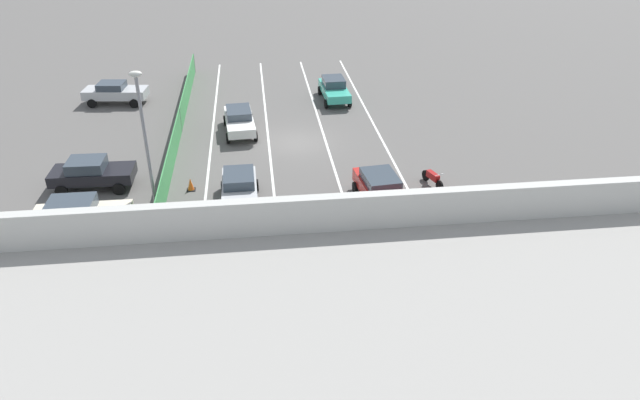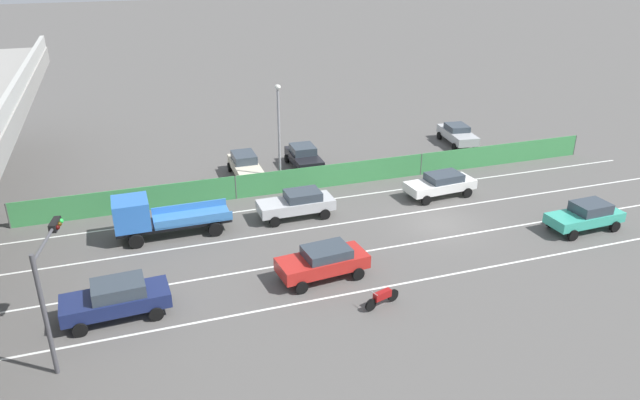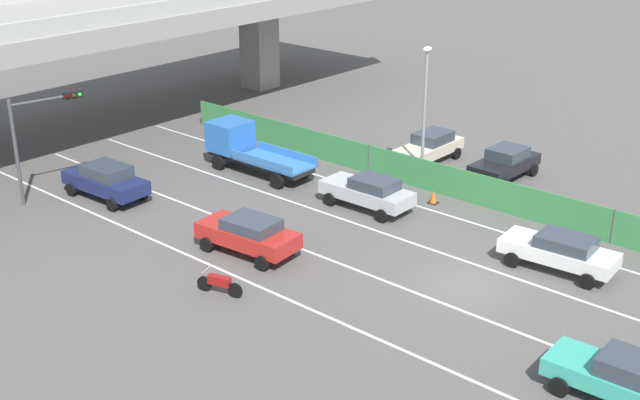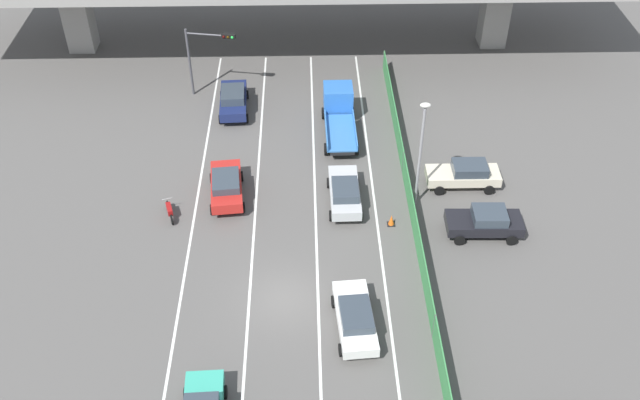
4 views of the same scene
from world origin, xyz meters
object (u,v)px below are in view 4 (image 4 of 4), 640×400
car_hatchback_white (355,317)px  parked_sedan_dark (485,222)px  car_sedan_red (226,185)px  parked_sedan_cream (465,174)px  flatbed_truck_blue (339,110)px  car_sedan_navy (233,99)px  street_lamp (421,145)px  motorcycle (170,211)px  traffic_light (205,50)px  traffic_cone (391,220)px  car_sedan_silver (345,192)px

car_hatchback_white → parked_sedan_dark: bearing=41.3°
car_sedan_red → parked_sedan_cream: parked_sedan_cream is taller
car_hatchback_white → parked_sedan_cream: bearing=56.7°
flatbed_truck_blue → parked_sedan_dark: 13.76m
car_sedan_navy → street_lamp: street_lamp is taller
parked_sedan_dark → street_lamp: bearing=142.8°
parked_sedan_cream → motorcycle: bearing=-172.0°
traffic_light → car_sedan_navy: bearing=-48.3°
car_sedan_red → flatbed_truck_blue: bearing=47.0°
flatbed_truck_blue → traffic_cone: flatbed_truck_blue is taller
car_hatchback_white → motorcycle: size_ratio=2.49×
traffic_light → street_lamp: bearing=-43.3°
car_sedan_silver → parked_sedan_cream: 7.64m
motorcycle → traffic_light: traffic_light is taller
traffic_cone → traffic_light: bearing=129.2°
parked_sedan_dark → traffic_cone: 5.34m
car_hatchback_white → flatbed_truck_blue: 18.20m
motorcycle → parked_sedan_cream: (17.83, 2.51, 0.45)m
car_hatchback_white → car_sedan_navy: size_ratio=1.00×
car_sedan_red → parked_sedan_dark: (14.98, -3.64, -0.01)m
car_hatchback_white → flatbed_truck_blue: flatbed_truck_blue is taller
parked_sedan_cream → traffic_light: traffic_light is taller
car_sedan_navy → traffic_light: size_ratio=0.90×
car_sedan_red → street_lamp: 11.90m
parked_sedan_dark → traffic_light: size_ratio=0.84×
parked_sedan_dark → traffic_light: (-17.12, 15.48, 2.82)m
car_sedan_red → street_lamp: bearing=-4.5°
car_sedan_red → car_sedan_navy: size_ratio=0.98×
motorcycle → street_lamp: street_lamp is taller
car_sedan_silver → street_lamp: size_ratio=0.64×
motorcycle → car_sedan_red: bearing=28.0°
parked_sedan_cream → street_lamp: (-3.22, -1.69, 3.42)m
car_sedan_silver → parked_sedan_cream: size_ratio=1.02×
parked_sedan_dark → traffic_cone: (-5.23, 0.90, -0.59)m
flatbed_truck_blue → motorcycle: bearing=-137.9°
car_hatchback_white → car_sedan_silver: (-0.02, 9.74, 0.03)m
car_hatchback_white → traffic_cone: size_ratio=6.88×
car_hatchback_white → parked_sedan_cream: size_ratio=1.05×
car_hatchback_white → street_lamp: size_ratio=0.66×
car_sedan_silver → parked_sedan_dark: size_ratio=1.05×
traffic_light → street_lamp: 18.58m
parked_sedan_dark → traffic_cone: bearing=170.2°
car_sedan_red → parked_sedan_dark: 15.41m
traffic_light → traffic_cone: 19.12m
car_sedan_navy → parked_sedan_cream: 17.30m
flatbed_truck_blue → car_sedan_navy: bearing=164.4°
traffic_cone → motorcycle: bearing=175.5°
flatbed_truck_blue → traffic_light: 10.47m
parked_sedan_dark → traffic_light: 23.25m
car_sedan_red → traffic_cone: 10.15m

